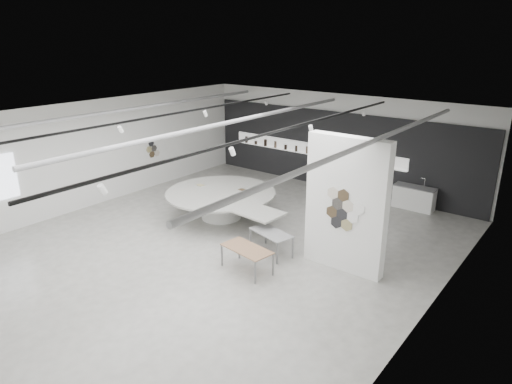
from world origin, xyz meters
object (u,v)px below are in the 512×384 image
Objects in this scene: display_island at (222,201)px; sample_table_wood at (247,250)px; sample_table_stone at (271,234)px; kitchen_counter at (414,198)px; partition_column at (346,205)px.

sample_table_wood is (2.97, -2.33, -0.01)m from display_island.
sample_table_stone reaches higher than sample_table_wood.
display_island is 6.88m from kitchen_counter.
kitchen_counter reaches higher than display_island.
sample_table_wood is at bearing -34.15° from display_island.
partition_column is 2.38m from sample_table_stone.
partition_column is 5.06m from display_island.
partition_column reaches higher than display_island.
sample_table_stone is at bearing -17.26° from display_island.
display_island reaches higher than sample_table_stone.
display_island is 3.47× the size of sample_table_stone.
partition_column is 5.71m from kitchen_counter.
partition_column is 0.74× the size of display_island.
display_island is 3.28× the size of sample_table_wood.
sample_table_wood is at bearing -104.42° from kitchen_counter.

